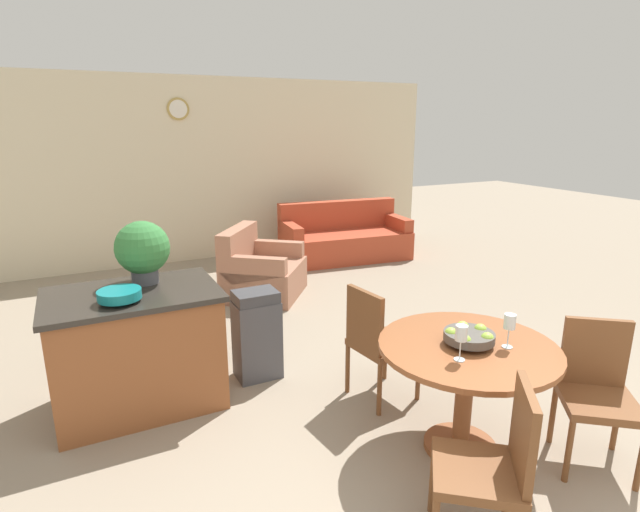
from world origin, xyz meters
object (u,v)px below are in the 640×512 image
Objects in this scene: dining_chair_far_side at (376,339)px; wine_glass_right at (510,323)px; armchair at (261,273)px; trash_bin at (257,335)px; dining_chair_near_left at (494,462)px; wine_glass_left at (461,335)px; teal_bowl at (119,295)px; potted_plant at (143,250)px; couch at (344,240)px; fruit_bowl at (469,336)px; kitchen_island at (137,349)px; dining_table at (466,369)px; dining_chair_near_right at (597,387)px.

wine_glass_right is (0.35, -0.90, 0.40)m from dining_chair_far_side.
trash_bin is at bearing -162.42° from armchair.
armchair is (0.72, 1.89, -0.09)m from trash_bin.
dining_chair_near_left is 4.18× the size of wine_glass_left.
teal_bowl is 0.60× the size of potted_plant.
dining_chair_near_left is at bearing -105.51° from couch.
dining_chair_far_side reaches higher than armchair.
potted_plant is 0.38× the size of armchair.
fruit_bowl is 2.29m from teal_bowl.
kitchen_island is at bearing 70.09° from dining_chair_near_left.
kitchen_island is at bearing 134.24° from wine_glass_left.
trash_bin is (0.93, 0.00, -0.08)m from kitchen_island.
dining_chair_near_left reaches higher than dining_table.
dining_chair_far_side is at bearing -17.74° from teal_bowl.
wine_glass_right reaches higher than dining_table.
teal_bowl reaches higher than armchair.
couch is at bearing 16.22° from dining_chair_near_left.
teal_bowl is (-1.87, 1.31, 0.15)m from fruit_bowl.
kitchen_island reaches higher than couch.
dining_chair_far_side is 0.84m from fruit_bowl.
kitchen_island reaches higher than trash_bin.
potted_plant is (-1.65, 1.67, 0.58)m from dining_table.
fruit_bowl is 2.35m from kitchen_island.
dining_chair_near_right is at bearing -129.85° from armchair.
wine_glass_left reaches higher than dining_chair_far_side.
fruit_bowl reaches higher than armchair.
teal_bowl reaches higher than trash_bin.
dining_table is 2.31m from teal_bowl.
dining_table is at bearing -35.09° from teal_bowl.
wine_glass_right is at bearing -11.10° from dining_chair_near_left.
teal_bowl is (-2.06, 1.44, 0.05)m from wine_glass_right.
dining_chair_far_side reaches higher than couch.
dining_chair_near_right is at bearing -38.31° from kitchen_island.
fruit_bowl is at bearing -45.28° from potted_plant.
dining_chair_far_side is 1.77m from kitchen_island.
potted_plant is at bearing 134.68° from dining_table.
fruit_bowl reaches higher than dining_table.
kitchen_island is at bearing -121.35° from dining_chair_far_side.
dining_chair_near_left is at bearing -145.71° from armchair.
dining_chair_near_right is 3.91m from armchair.
couch is at bearing 40.15° from potted_plant.
potted_plant is at bearing -4.10° from dining_chair_near_right.
couch is (1.79, 3.67, -0.21)m from dining_chair_far_side.
trash_bin is at bearing 112.05° from wine_glass_left.
wine_glass_right is 4.82m from couch.
fruit_bowl is at bearing 5.32° from dining_chair_near_left.
wine_glass_left is (-0.85, 0.30, 0.40)m from dining_chair_near_right.
couch is (2.04, 5.09, -0.21)m from dining_chair_near_left.
trash_bin is at bearing 49.19° from dining_chair_near_left.
wine_glass_right is at bearing 6.24° from dining_chair_near_right.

